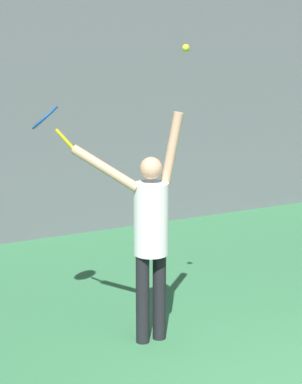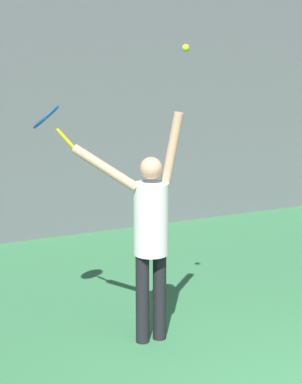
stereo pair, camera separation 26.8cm
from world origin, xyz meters
The scene contains 4 objects.
back_wall centered at (0.00, 6.01, 2.50)m, with size 18.00×0.10×5.00m.
tennis_player centered at (-0.68, 2.18, 1.12)m, with size 0.97×0.59×2.23m.
tennis_racket centered at (-1.50, 2.66, 2.15)m, with size 0.42×0.39×0.41m.
tennis_ball centered at (-0.41, 2.02, 2.80)m, with size 0.07×0.07×0.07m.
Camera 1 is at (-3.59, -3.40, 2.92)m, focal length 65.00 mm.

